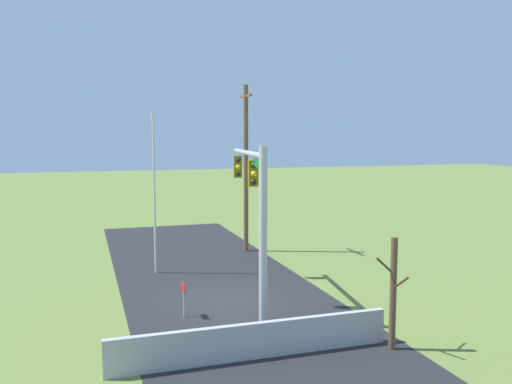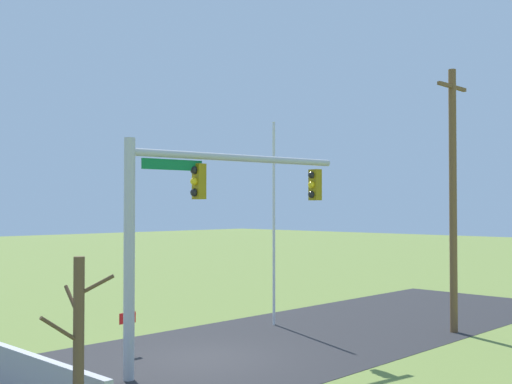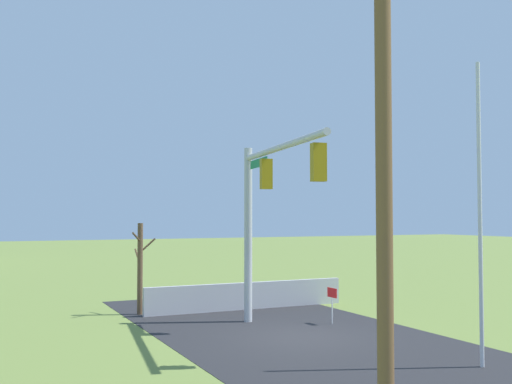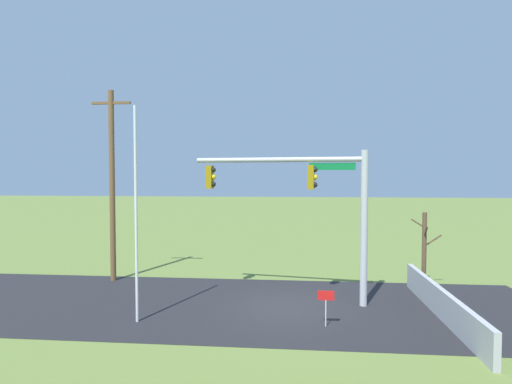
% 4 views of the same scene
% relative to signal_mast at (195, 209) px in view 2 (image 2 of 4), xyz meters
% --- Properties ---
extents(ground_plane, '(160.00, 160.00, 0.00)m').
position_rel_signal_mast_xyz_m(ground_plane, '(-1.08, -0.64, -4.26)').
color(ground_plane, olive).
extents(road_surface, '(28.00, 8.00, 0.01)m').
position_rel_signal_mast_xyz_m(road_surface, '(-5.08, -0.64, -4.25)').
color(road_surface, '#232326').
rests_on(road_surface, ground_plane).
extents(retaining_fence, '(0.20, 8.36, 1.06)m').
position_rel_signal_mast_xyz_m(retaining_fence, '(4.43, -1.43, -3.73)').
color(retaining_fence, '#A8A8AD').
rests_on(retaining_fence, ground_plane).
extents(signal_mast, '(6.92, 1.26, 6.05)m').
position_rel_signal_mast_xyz_m(signal_mast, '(0.00, 0.00, 0.00)').
color(signal_mast, '#B2B5BA').
rests_on(signal_mast, ground_plane).
extents(flagpole, '(0.10, 0.10, 7.46)m').
position_rel_signal_mast_xyz_m(flagpole, '(-6.20, -2.81, -0.52)').
color(flagpole, silver).
rests_on(flagpole, ground_plane).
extents(utility_pole, '(1.90, 0.26, 9.10)m').
position_rel_signal_mast_xyz_m(utility_pole, '(-9.48, 2.59, 0.46)').
color(utility_pole, brown).
rests_on(utility_pole, ground_plane).
extents(bare_tree, '(1.27, 1.02, 3.41)m').
position_rel_signal_mast_xyz_m(bare_tree, '(5.06, 2.72, -2.49)').
color(bare_tree, brown).
rests_on(bare_tree, ground_plane).
extents(open_sign, '(0.56, 0.04, 1.22)m').
position_rel_signal_mast_xyz_m(open_sign, '(0.28, -2.69, -3.35)').
color(open_sign, silver).
rests_on(open_sign, ground_plane).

